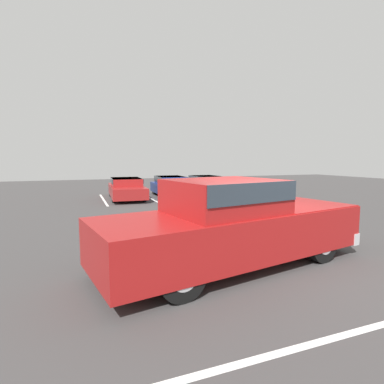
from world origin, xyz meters
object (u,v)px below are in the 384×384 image
(pickup_truck, at_px, (235,223))
(parked_sedan_a, at_px, (126,188))
(parked_sedan_b, at_px, (171,186))
(parked_sedan_c, at_px, (207,185))

(pickup_truck, height_order, parked_sedan_a, pickup_truck)
(parked_sedan_a, bearing_deg, parked_sedan_b, 96.99)
(pickup_truck, xyz_separation_m, parked_sedan_c, (4.69, 12.16, -0.28))
(parked_sedan_c, bearing_deg, pickup_truck, -22.55)
(parked_sedan_b, height_order, parked_sedan_c, parked_sedan_b)
(parked_sedan_a, height_order, parked_sedan_c, parked_sedan_c)
(pickup_truck, distance_m, parked_sedan_b, 12.34)
(parked_sedan_a, distance_m, parked_sedan_c, 5.18)
(parked_sedan_a, xyz_separation_m, parked_sedan_c, (5.18, 0.22, 0.00))
(parked_sedan_b, bearing_deg, parked_sedan_a, -83.44)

